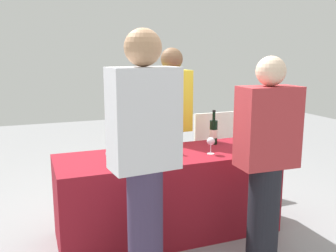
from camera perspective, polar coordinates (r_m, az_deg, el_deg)
name	(u,v)px	position (r m, az deg, el deg)	size (l,w,h in m)	color
ground_plane	(168,232)	(3.52, 0.00, -16.07)	(12.00, 12.00, 0.00)	gray
tasting_table	(168,194)	(3.37, 0.00, -10.44)	(1.94, 0.71, 0.74)	maroon
wine_bottle_0	(121,141)	(3.25, -7.26, -2.27)	(0.07, 0.07, 0.33)	black
wine_bottle_1	(140,140)	(3.27, -4.41, -2.25)	(0.08, 0.08, 0.31)	black
wine_bottle_2	(163,138)	(3.33, -0.85, -1.83)	(0.08, 0.08, 0.32)	black
wine_bottle_3	(214,132)	(3.60, 7.06, -0.90)	(0.08, 0.08, 0.33)	black
wine_glass_0	(110,154)	(2.92, -9.01, -4.37)	(0.07, 0.07, 0.13)	silver
wine_glass_1	(119,152)	(2.98, -7.62, -4.03)	(0.07, 0.07, 0.13)	silver
wine_glass_2	(130,152)	(2.98, -5.96, -3.95)	(0.07, 0.07, 0.13)	silver
wine_glass_3	(211,142)	(3.24, 6.65, -2.45)	(0.07, 0.07, 0.15)	silver
server_pouring	(172,122)	(3.80, 0.57, 0.58)	(0.39, 0.22, 1.67)	brown
guest_0	(144,156)	(2.40, -3.68, -4.71)	(0.46, 0.28, 1.77)	#3F3351
guest_1	(266,158)	(2.82, 14.97, -4.83)	(0.44, 0.25, 1.60)	black
menu_board	(215,151)	(4.43, 7.27, -3.89)	(0.54, 0.03, 0.93)	white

